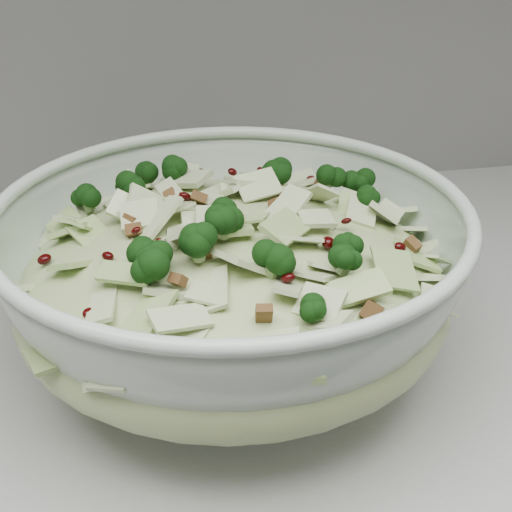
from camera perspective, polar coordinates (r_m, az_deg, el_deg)
The scene contains 2 objects.
mixing_bowl at distance 0.57m, azimuth -1.87°, elevation -2.21°, with size 0.46×0.46×0.15m.
salad at distance 0.56m, azimuth -1.91°, elevation -0.10°, with size 0.48×0.48×0.15m.
Camera 1 is at (-0.80, 1.11, 1.27)m, focal length 50.00 mm.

